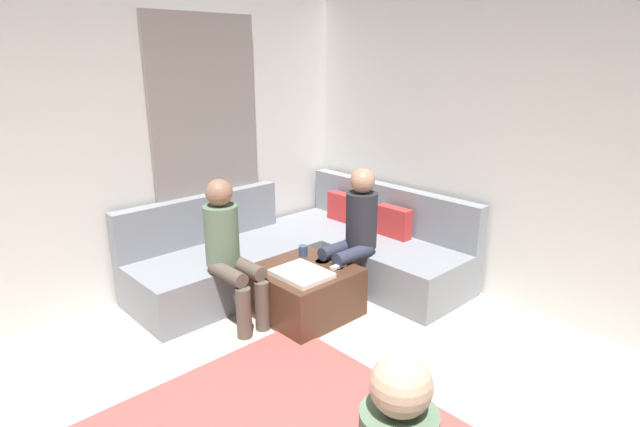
{
  "coord_description": "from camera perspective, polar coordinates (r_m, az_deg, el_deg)",
  "views": [
    {
      "loc": [
        1.38,
        -1.2,
        2.14
      ],
      "look_at": [
        -1.63,
        1.63,
        0.85
      ],
      "focal_mm": 28.63,
      "sensor_mm": 36.0,
      "label": 1
    }
  ],
  "objects": [
    {
      "name": "wall_back",
      "position": [
        4.44,
        27.93,
        5.05
      ],
      "size": [
        6.0,
        0.12,
        2.7
      ],
      "primitive_type": "cube",
      "color": "silver",
      "rests_on": "ground_plane"
    },
    {
      "name": "wall_left",
      "position": [
        4.56,
        -27.36,
        5.4
      ],
      "size": [
        0.12,
        6.0,
        2.7
      ],
      "primitive_type": "cube",
      "color": "silver",
      "rests_on": "ground_plane"
    },
    {
      "name": "curtain_panel",
      "position": [
        4.99,
        -12.46,
        6.64
      ],
      "size": [
        0.06,
        1.1,
        2.5
      ],
      "primitive_type": "cube",
      "color": "gray",
      "rests_on": "ground_plane"
    },
    {
      "name": "sectional_couch",
      "position": [
        5.0,
        -1.48,
        -4.54
      ],
      "size": [
        2.1,
        2.55,
        0.87
      ],
      "color": "gray",
      "rests_on": "ground_plane"
    },
    {
      "name": "ottoman",
      "position": [
        4.41,
        -1.72,
        -8.65
      ],
      "size": [
        0.76,
        0.76,
        0.42
      ],
      "primitive_type": "cube",
      "color": "#4C2D1E",
      "rests_on": "ground_plane"
    },
    {
      "name": "folded_blanket",
      "position": [
        4.17,
        -2.07,
        -6.74
      ],
      "size": [
        0.44,
        0.36,
        0.04
      ],
      "primitive_type": "cube",
      "color": "white",
      "rests_on": "ottoman"
    },
    {
      "name": "coffee_mug",
      "position": [
        4.57,
        -1.89,
        -4.18
      ],
      "size": [
        0.08,
        0.08,
        0.1
      ],
      "primitive_type": "cylinder",
      "color": "#334C72",
      "rests_on": "ottoman"
    },
    {
      "name": "game_remote",
      "position": [
        4.34,
        2.03,
        -5.89
      ],
      "size": [
        0.05,
        0.15,
        0.02
      ],
      "primitive_type": "cube",
      "color": "white",
      "rests_on": "ottoman"
    },
    {
      "name": "person_on_couch_back",
      "position": [
        4.52,
        3.81,
        -1.87
      ],
      "size": [
        0.3,
        0.6,
        1.2
      ],
      "rotation": [
        0.0,
        0.0,
        3.14
      ],
      "color": "#2D3347",
      "rests_on": "ground_plane"
    },
    {
      "name": "person_on_couch_side",
      "position": [
        4.2,
        -10.16,
        -3.65
      ],
      "size": [
        0.6,
        0.3,
        1.2
      ],
      "rotation": [
        0.0,
        0.0,
        -1.57
      ],
      "color": "brown",
      "rests_on": "ground_plane"
    }
  ]
}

